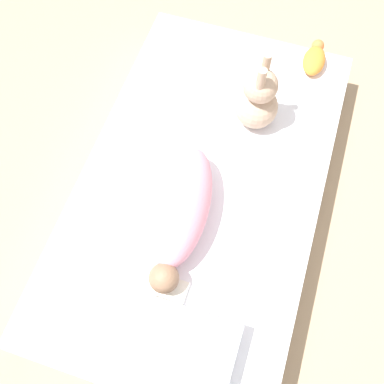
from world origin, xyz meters
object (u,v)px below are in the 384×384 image
(swaddled_baby, at_px, (181,210))
(bunny_plush, at_px, (258,100))
(pillow, at_px, (176,363))
(turtle_plush, at_px, (315,59))

(swaddled_baby, xyz_separation_m, bunny_plush, (0.51, -0.14, 0.04))
(swaddled_baby, distance_m, pillow, 0.50)
(swaddled_baby, xyz_separation_m, turtle_plush, (0.87, -0.32, -0.05))
(pillow, height_order, turtle_plush, pillow)
(pillow, bearing_deg, turtle_plush, -7.23)
(bunny_plush, xyz_separation_m, turtle_plush, (0.36, -0.17, -0.10))
(pillow, xyz_separation_m, bunny_plush, (0.99, 0.00, 0.08))
(bunny_plush, bearing_deg, swaddled_baby, 164.37)
(swaddled_baby, relative_size, bunny_plush, 1.64)
(pillow, bearing_deg, swaddled_baby, 16.77)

